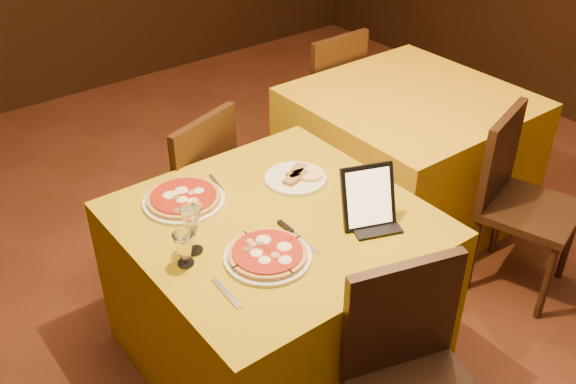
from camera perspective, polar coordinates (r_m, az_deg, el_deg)
floor at (r=2.93m, az=4.52°, el=-15.87°), size 6.00×7.00×0.01m
main_table at (r=2.74m, az=-1.10°, el=-8.68°), size 1.10×1.10×0.75m
side_table at (r=3.70m, az=10.40°, el=3.13°), size 1.10×1.10×0.75m
chair_main_far at (r=3.24m, az=-9.61°, el=0.08°), size 0.51×0.51×0.91m
chair_side_near at (r=3.27m, az=20.77°, el=-1.48°), size 0.52×0.52×0.91m
chair_side_far at (r=4.16m, az=2.64°, el=8.45°), size 0.37×0.37×0.91m
pizza_near at (r=2.29m, az=-1.83°, el=-5.63°), size 0.32×0.32×0.03m
pizza_far at (r=2.61m, az=-9.25°, el=-0.64°), size 0.33×0.33×0.03m
cutlet_dish at (r=2.72m, az=0.67°, el=1.32°), size 0.26×0.26×0.03m
wine_glass at (r=2.30m, az=-8.50°, el=-3.36°), size 0.10×0.10×0.19m
water_glass at (r=2.27m, az=-9.20°, el=-5.06°), size 0.06×0.06×0.13m
tablet at (r=2.42m, az=7.14°, el=-0.39°), size 0.23×0.17×0.24m
knife at (r=2.39m, az=0.99°, el=-4.18°), size 0.02×0.22×0.01m
fork_near at (r=2.17m, az=-5.50°, el=-8.92°), size 0.03×0.17×0.01m
fork_far at (r=2.72m, az=-6.42°, el=0.83°), size 0.04×0.14×0.01m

